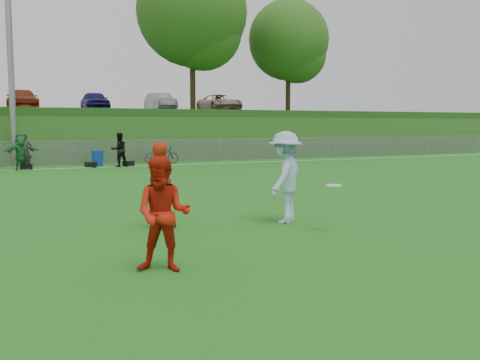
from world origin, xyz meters
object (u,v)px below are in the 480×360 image
player_blue (285,177)px  bicycle (162,155)px  frisbee (334,185)px  player_red_center (163,214)px  recycling_bin (97,158)px  player_red_left (162,186)px

player_blue → bicycle: bearing=-139.3°
frisbee → player_red_center: bearing=-160.7°
frisbee → recycling_bin: frisbee is taller
recycling_bin → bicycle: size_ratio=0.44×
player_red_left → frisbee: bearing=-132.1°
player_blue → recycling_bin: bearing=-128.3°
player_red_left → frisbee: player_red_left is taller
player_red_center → recycling_bin: size_ratio=2.07×
player_blue → recycling_bin: size_ratio=2.44×
player_red_center → player_blue: bearing=65.2°
recycling_bin → frisbee: bearing=-86.0°
player_red_center → bicycle: (5.98, 20.35, -0.35)m
player_red_left → bicycle: 18.02m
player_blue → frisbee: (0.37, -1.27, -0.06)m
player_red_left → player_red_center: (-0.89, -3.07, -0.05)m
player_red_left → recycling_bin: bearing=-17.9°
player_red_left → player_blue: player_blue is taller
recycling_bin → bicycle: bearing=3.7°
player_red_center → bicycle: bearing=102.0°
player_red_center → recycling_bin: (2.57, 20.13, -0.43)m
player_red_center → player_red_left: bearing=102.3°
frisbee → bicycle: bearing=83.6°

